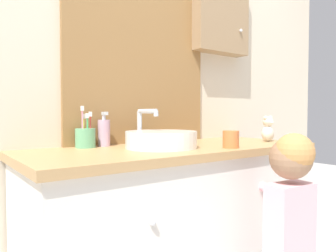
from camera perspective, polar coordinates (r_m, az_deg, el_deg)
wall_back at (r=1.83m, az=-4.05°, el=12.40°), size 3.20×0.18×2.50m
vanity_counter at (r=1.63m, az=1.46°, el=-17.47°), size 1.41×0.57×0.79m
sink_basin at (r=1.48m, az=-1.28°, el=-2.23°), size 0.32×0.37×0.18m
toothbrush_holder at (r=1.53m, az=-14.20°, el=-1.92°), size 0.09×0.09×0.19m
soap_dispenser at (r=1.58m, az=-11.08°, el=-1.09°), size 0.06×0.06×0.16m
child_figure at (r=1.43m, az=20.47°, el=-14.55°), size 0.22×0.42×0.87m
teddy_bear at (r=1.90m, az=17.01°, el=-0.54°), size 0.08×0.07×0.14m
drinking_cup at (r=1.50m, az=10.89°, el=-2.30°), size 0.07×0.07×0.08m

